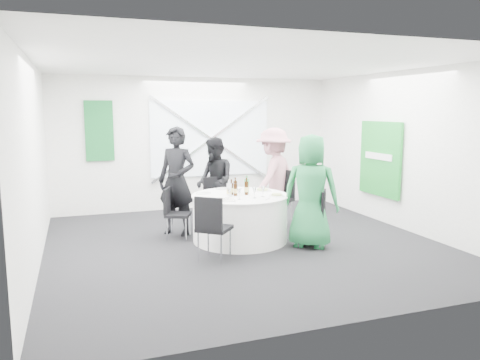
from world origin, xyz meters
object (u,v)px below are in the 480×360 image
object	(u,v)px
chair_back_left	(173,210)
chair_front_left	(212,223)
banquet_table	(240,218)
chair_back_right	(280,193)
chair_front_right	(316,214)
green_water_bottle	(247,186)
chair_back	(216,198)
clear_water_bottle	(229,190)
person_woman_green	(311,191)
person_man_back	(215,181)
person_woman_pink	(273,177)
person_man_back_left	(177,181)

from	to	relation	value
chair_back_left	chair_front_left	xyz separation A→B (m)	(0.27, -1.34, 0.06)
banquet_table	chair_back_right	size ratio (longest dim) A/B	1.52
chair_back_right	chair_front_right	bearing A→B (deg)	-34.25
chair_front_left	green_water_bottle	bearing A→B (deg)	-92.70
banquet_table	chair_back	world-z (taller)	chair_back
chair_back_right	chair_front_left	bearing A→B (deg)	-81.90
banquet_table	chair_back_left	size ratio (longest dim) A/B	1.85
banquet_table	chair_front_left	distance (m)	1.16
chair_back	clear_water_bottle	size ratio (longest dim) A/B	3.37
banquet_table	chair_front_left	xyz separation A→B (m)	(-0.73, -0.89, 0.17)
banquet_table	person_woman_green	distance (m)	1.24
person_woman_green	banquet_table	bearing A→B (deg)	0.00
chair_front_right	person_man_back	size ratio (longest dim) A/B	0.54
chair_front_left	person_woman_pink	world-z (taller)	person_woman_pink
person_man_back	clear_water_bottle	size ratio (longest dim) A/B	6.06
banquet_table	person_woman_pink	world-z (taller)	person_woman_pink
chair_back_left	chair_front_left	world-z (taller)	chair_front_left
chair_back_right	clear_water_bottle	bearing A→B (deg)	-91.43
chair_back	person_man_back_left	world-z (taller)	person_man_back_left
banquet_table	person_man_back	distance (m)	1.24
chair_back_left	green_water_bottle	xyz separation A→B (m)	(1.14, -0.38, 0.38)
chair_back_right	clear_water_bottle	xyz separation A→B (m)	(-1.24, -0.79, 0.26)
chair_back_right	chair_front_right	world-z (taller)	chair_back_right
chair_back_right	person_woman_pink	xyz separation A→B (m)	(-0.09, 0.11, 0.29)
chair_front_left	person_man_back_left	distance (m)	1.68
chair_front_left	clear_water_bottle	distance (m)	0.99
green_water_bottle	chair_front_left	bearing A→B (deg)	-132.08
chair_back	person_man_back_left	xyz separation A→B (m)	(-0.77, -0.26, 0.39)
banquet_table	green_water_bottle	xyz separation A→B (m)	(0.14, 0.08, 0.50)
chair_front_left	person_man_back_left	bearing A→B (deg)	-45.50
person_man_back_left	person_woman_pink	world-z (taller)	person_man_back_left
chair_front_right	person_woman_pink	distance (m)	1.53
person_man_back_left	person_woman_pink	xyz separation A→B (m)	(1.80, 0.05, -0.02)
chair_back_left	person_woman_pink	bearing A→B (deg)	-55.27
person_woman_green	clear_water_bottle	xyz separation A→B (m)	(-1.13, 0.58, -0.01)
chair_back_right	person_woman_green	bearing A→B (deg)	-38.42
chair_front_right	person_woman_green	world-z (taller)	person_woman_green
banquet_table	chair_back	xyz separation A→B (m)	(-0.11, 1.01, 0.15)
chair_front_right	person_man_back_left	size ratio (longest dim) A/B	0.48
banquet_table	clear_water_bottle	size ratio (longest dim) A/B	5.82
banquet_table	chair_back_left	bearing A→B (deg)	155.33
person_man_back	person_woman_pink	bearing A→B (deg)	66.34
green_water_bottle	clear_water_bottle	bearing A→B (deg)	-153.48
person_woman_green	green_water_bottle	distance (m)	1.08
chair_front_left	green_water_bottle	world-z (taller)	green_water_bottle
person_man_back_left	chair_back_left	bearing A→B (deg)	-72.86
chair_front_right	person_man_back	distance (m)	2.17
person_woman_green	person_man_back	bearing A→B (deg)	-24.93
banquet_table	person_man_back	size ratio (longest dim) A/B	0.96
chair_back_right	person_man_back	bearing A→B (deg)	-147.16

